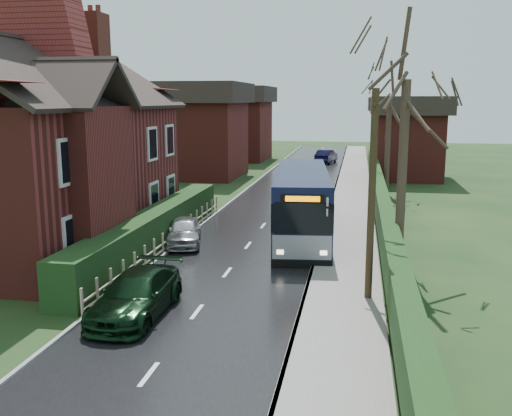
% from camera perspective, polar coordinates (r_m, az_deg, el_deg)
% --- Properties ---
extents(ground, '(140.00, 140.00, 0.00)m').
position_cam_1_polar(ground, '(19.16, -4.26, -8.24)').
color(ground, '#2F441D').
rests_on(ground, ground).
extents(road, '(6.00, 100.00, 0.02)m').
position_cam_1_polar(road, '(28.59, 0.71, -1.80)').
color(road, black).
rests_on(road, ground).
extents(pavement, '(2.50, 100.00, 0.14)m').
position_cam_1_polar(pavement, '(28.21, 9.27, -1.99)').
color(pavement, slate).
rests_on(pavement, ground).
extents(kerb_right, '(0.12, 100.00, 0.14)m').
position_cam_1_polar(kerb_right, '(28.25, 6.83, -1.91)').
color(kerb_right, gray).
rests_on(kerb_right, ground).
extents(kerb_left, '(0.12, 100.00, 0.10)m').
position_cam_1_polar(kerb_left, '(29.23, -5.20, -1.49)').
color(kerb_left, gray).
rests_on(kerb_left, ground).
extents(front_hedge, '(1.20, 16.00, 1.60)m').
position_cam_1_polar(front_hedge, '(24.67, -10.20, -2.12)').
color(front_hedge, black).
rests_on(front_hedge, ground).
extents(picket_fence, '(0.10, 16.00, 0.90)m').
position_cam_1_polar(picket_fence, '(24.51, -8.52, -3.00)').
color(picket_fence, gray).
rests_on(picket_fence, ground).
extents(right_wall_hedge, '(0.60, 50.00, 1.80)m').
position_cam_1_polar(right_wall_hedge, '(28.04, 12.49, -0.20)').
color(right_wall_hedge, maroon).
rests_on(right_wall_hedge, ground).
extents(brick_house, '(9.30, 14.60, 10.30)m').
position_cam_1_polar(brick_house, '(26.04, -20.72, 5.99)').
color(brick_house, maroon).
rests_on(brick_house, ground).
extents(bus, '(3.37, 10.35, 3.09)m').
position_cam_1_polar(bus, '(26.05, 4.56, 0.34)').
color(bus, black).
rests_on(bus, ground).
extents(car_silver, '(2.29, 3.83, 1.22)m').
position_cam_1_polar(car_silver, '(25.04, -7.24, -2.30)').
color(car_silver, '#ACABB0').
rests_on(car_silver, ground).
extents(car_green, '(1.81, 4.37, 1.26)m').
position_cam_1_polar(car_green, '(17.18, -11.87, -8.49)').
color(car_green, black).
rests_on(car_green, ground).
extents(car_distant, '(2.17, 4.26, 1.34)m').
position_cam_1_polar(car_distant, '(57.67, 7.04, 5.15)').
color(car_distant, black).
rests_on(car_distant, ground).
extents(bus_stop_sign, '(0.20, 0.41, 2.77)m').
position_cam_1_polar(bus_stop_sign, '(21.19, 6.97, -1.30)').
color(bus_stop_sign, slate).
rests_on(bus_stop_sign, ground).
extents(telegraph_pole, '(0.23, 0.85, 6.57)m').
position_cam_1_polar(telegraph_pole, '(17.64, 11.50, 1.07)').
color(telegraph_pole, black).
rests_on(telegraph_pole, ground).
extents(tree_right_near, '(4.59, 4.59, 9.91)m').
position_cam_1_polar(tree_right_near, '(21.08, 14.90, 13.61)').
color(tree_right_near, '#392B21').
rests_on(tree_right_near, ground).
extents(tree_right_far, '(4.75, 4.75, 9.17)m').
position_cam_1_polar(tree_right_far, '(38.54, 13.26, 11.41)').
color(tree_right_far, '#362720').
rests_on(tree_right_far, ground).
extents(tree_house_side, '(4.42, 4.42, 10.05)m').
position_cam_1_polar(tree_house_side, '(38.95, -14.30, 12.32)').
color(tree_house_side, '#32241D').
rests_on(tree_house_side, ground).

